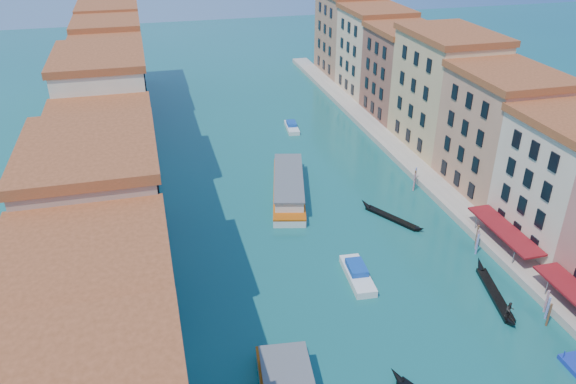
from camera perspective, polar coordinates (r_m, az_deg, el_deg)
The scene contains 9 objects.
left_bank_palazzos at distance 83.65m, azimuth -17.80°, elevation 4.80°, with size 12.80×128.40×21.00m.
right_bank_palazzos at distance 97.46m, azimuth 17.25°, elevation 8.15°, with size 12.80×128.40×21.00m.
quay at distance 97.06m, azimuth 12.43°, elevation 2.78°, with size 4.00×140.00×1.00m, color #A59985.
mooring_poles_right at distance 69.30m, azimuth 23.47°, elevation -9.42°, with size 1.44×54.24×3.20m.
vaporetto_far at distance 85.77m, azimuth 0.07°, elevation 0.63°, with size 9.33×20.75×3.01m.
gondola_right at distance 69.15m, azimuth 20.36°, elevation -9.69°, with size 3.77×12.48×2.52m.
gondola_far at distance 80.98m, azimuth 10.35°, elevation -2.47°, with size 6.32×10.33×1.61m.
motorboat_mid at distance 68.30m, azimuth 7.06°, elevation -8.23°, with size 3.02×7.97×1.62m.
motorboat_far at distance 110.70m, azimuth 0.38°, elevation 6.66°, with size 2.77×6.86×1.38m.
Camera 1 is at (-19.91, -12.78, 40.70)m, focal length 35.00 mm.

